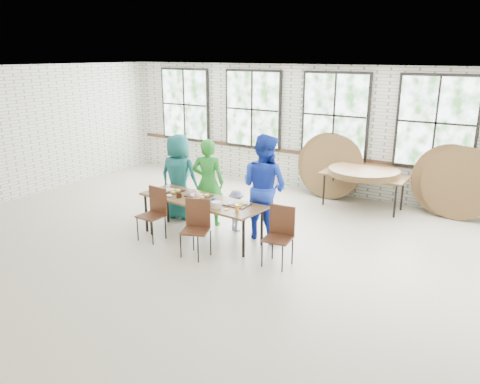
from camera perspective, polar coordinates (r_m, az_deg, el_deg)
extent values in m
plane|color=#B9AB93|center=(7.76, -1.61, -8.17)|extent=(12.00, 12.00, 0.00)
plane|color=white|center=(7.05, -1.81, 14.57)|extent=(12.00, 12.00, 0.00)
plane|color=silver|center=(11.19, 11.48, 7.27)|extent=(12.00, 0.00, 12.00)
plane|color=silver|center=(11.68, -26.99, 6.18)|extent=(0.00, 9.00, 9.00)
cube|color=#422819|center=(11.27, 11.25, 4.25)|extent=(11.80, 0.05, 0.08)
cube|color=black|center=(13.31, -6.71, 10.56)|extent=(1.62, 0.05, 1.97)
cube|color=white|center=(13.29, -6.80, 10.54)|extent=(1.50, 0.01, 1.85)
cube|color=black|center=(12.05, 1.57, 10.04)|extent=(1.62, 0.05, 1.97)
cube|color=white|center=(12.02, 1.48, 10.02)|extent=(1.50, 0.01, 1.85)
cube|color=black|center=(11.08, 11.48, 9.15)|extent=(1.62, 0.05, 1.97)
cube|color=white|center=(11.05, 11.41, 9.13)|extent=(1.50, 0.01, 1.85)
cube|color=black|center=(10.50, 22.80, 7.79)|extent=(1.62, 0.05, 1.97)
cube|color=white|center=(10.46, 22.77, 7.77)|extent=(1.50, 0.01, 1.85)
cube|color=brown|center=(8.38, -4.73, -1.02)|extent=(2.45, 0.98, 0.04)
cylinder|color=black|center=(8.96, -11.36, -2.62)|extent=(0.05, 0.05, 0.70)
cylinder|color=black|center=(9.37, -8.84, -1.63)|extent=(0.05, 0.05, 0.70)
cylinder|color=black|center=(7.69, 0.42, -5.54)|extent=(0.05, 0.05, 0.70)
cylinder|color=black|center=(8.17, 2.67, -4.20)|extent=(0.05, 0.05, 0.70)
cube|color=#4C2919|center=(8.51, -10.81, -2.91)|extent=(0.44, 0.43, 0.03)
cube|color=#4C2919|center=(8.56, -9.97, -0.99)|extent=(0.42, 0.06, 0.50)
cylinder|color=black|center=(8.60, -12.38, -4.44)|extent=(0.02, 0.02, 0.44)
cylinder|color=black|center=(8.82, -10.83, -3.79)|extent=(0.02, 0.02, 0.44)
cylinder|color=black|center=(8.36, -10.61, -4.95)|extent=(0.02, 0.02, 0.44)
cylinder|color=black|center=(8.59, -9.07, -4.27)|extent=(0.02, 0.02, 0.44)
cube|color=#4C2919|center=(7.72, -5.47, -4.75)|extent=(0.54, 0.53, 0.03)
cube|color=#4C2919|center=(7.80, -5.15, -2.54)|extent=(0.40, 0.19, 0.50)
cylinder|color=black|center=(7.79, -7.25, -6.44)|extent=(0.02, 0.02, 0.44)
cylinder|color=black|center=(8.03, -5.70, -5.65)|extent=(0.02, 0.02, 0.44)
cylinder|color=black|center=(7.58, -5.13, -7.04)|extent=(0.02, 0.02, 0.44)
cylinder|color=black|center=(7.83, -3.61, -6.21)|extent=(0.02, 0.02, 0.44)
cube|color=#4C2919|center=(7.38, 4.60, -5.73)|extent=(0.46, 0.45, 0.03)
cube|color=#4C2919|center=(7.46, 5.18, -3.45)|extent=(0.42, 0.08, 0.50)
cylinder|color=black|center=(7.42, 2.70, -7.53)|extent=(0.02, 0.02, 0.44)
cylinder|color=black|center=(7.69, 3.97, -6.64)|extent=(0.02, 0.02, 0.44)
cylinder|color=black|center=(7.26, 5.18, -8.13)|extent=(0.02, 0.02, 0.44)
cylinder|color=black|center=(7.54, 6.39, -7.20)|extent=(0.02, 0.02, 0.44)
imported|color=#1A5F62|center=(9.47, -7.46, 1.85)|extent=(0.91, 0.66, 1.73)
imported|color=#238326|center=(9.03, -3.90, 1.17)|extent=(0.73, 0.61, 1.71)
imported|color=#141740|center=(8.81, -0.46, -2.28)|extent=(0.59, 0.47, 0.80)
imported|color=#1A37B8|center=(8.35, 2.98, 0.62)|extent=(1.03, 0.85, 1.91)
cube|color=brown|center=(10.39, 14.82, 1.95)|extent=(1.80, 0.76, 0.04)
cylinder|color=black|center=(10.49, 10.17, 0.29)|extent=(0.04, 0.04, 0.70)
cylinder|color=black|center=(10.99, 11.28, 0.97)|extent=(0.04, 0.04, 0.70)
cylinder|color=black|center=(10.04, 18.39, -1.07)|extent=(0.04, 0.04, 0.70)
cylinder|color=black|center=(10.55, 19.16, -0.30)|extent=(0.04, 0.04, 0.70)
cube|color=black|center=(8.92, -8.46, 0.13)|extent=(0.44, 0.33, 0.02)
cube|color=black|center=(8.55, -5.04, -0.47)|extent=(0.44, 0.33, 0.02)
cube|color=black|center=(8.04, -0.44, -1.51)|extent=(0.44, 0.33, 0.02)
cylinder|color=black|center=(8.49, -7.47, -0.39)|extent=(0.09, 0.09, 0.09)
cube|color=red|center=(8.24, -5.26, -0.79)|extent=(0.06, 0.07, 0.11)
cylinder|color=#1759AD|center=(8.12, -3.24, -1.07)|extent=(0.07, 0.07, 0.10)
cylinder|color=orange|center=(7.70, -0.37, -1.98)|extent=(0.07, 0.07, 0.11)
cylinder|color=white|center=(7.90, -2.89, -1.55)|extent=(0.17, 0.17, 0.10)
ellipsoid|color=white|center=(8.58, -8.64, -0.43)|extent=(0.11, 0.11, 0.05)
ellipsoid|color=white|center=(8.12, -5.32, -1.30)|extent=(0.11, 0.11, 0.05)
ellipsoid|color=white|center=(8.01, -1.58, -1.47)|extent=(0.11, 0.11, 0.05)
cylinder|color=brown|center=(10.38, 14.84, 2.16)|extent=(1.50, 1.50, 0.04)
cylinder|color=brown|center=(10.37, 14.86, 2.40)|extent=(1.50, 1.50, 0.04)
cylinder|color=brown|center=(10.36, 14.88, 2.65)|extent=(1.50, 1.50, 0.04)
cylinder|color=brown|center=(11.14, 10.64, 3.26)|extent=(1.50, 0.32, 1.48)
cylinder|color=brown|center=(11.00, 11.09, 3.07)|extent=(1.50, 0.42, 1.46)
cylinder|color=brown|center=(10.48, 24.12, 1.24)|extent=(1.50, 0.33, 1.48)
cylinder|color=brown|center=(10.36, 25.19, 0.94)|extent=(1.50, 0.33, 1.48)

